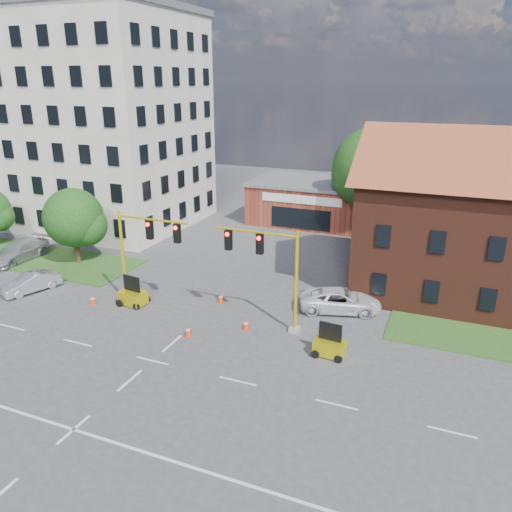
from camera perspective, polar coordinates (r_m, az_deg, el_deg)
name	(u,v)px	position (r m, az deg, el deg)	size (l,w,h in m)	color
ground	(152,361)	(27.70, -11.76, -11.63)	(120.00, 120.00, 0.00)	#3E3E40
grass_verge_nw	(19,255)	(47.01, -25.47, 0.10)	(22.00, 6.00, 0.08)	#214C1C
lane_markings	(117,391)	(25.70, -15.57, -14.67)	(60.00, 36.00, 0.01)	silver
office_block	(98,121)	(53.53, -17.61, 14.54)	(18.40, 15.40, 20.60)	beige
brick_shop	(312,201)	(52.61, 6.47, 6.23)	(12.40, 8.40, 4.30)	maroon
tree_large	(378,172)	(47.60, 13.73, 9.31)	(7.96, 7.58, 10.22)	#352413
tree_nw_front	(77,220)	(42.08, -19.81, 3.92)	(4.92, 4.69, 6.16)	#352413
signal_mast_west	(143,248)	(32.86, -12.79, 0.90)	(5.30, 0.60, 6.20)	gray
signal_mast_east	(269,266)	(28.93, 1.54, -1.18)	(5.30, 0.60, 6.20)	gray
trailer_west	(133,296)	(34.07, -13.90, -4.48)	(1.87, 1.39, 1.96)	yellow
trailer_east	(330,346)	(27.62, 8.41, -10.12)	(1.70, 1.20, 1.85)	yellow
cone_a	(93,300)	(34.99, -18.18, -4.75)	(0.40, 0.40, 0.70)	red
cone_b	(221,298)	(33.59, -4.05, -4.80)	(0.40, 0.40, 0.70)	red
cone_c	(188,331)	(29.59, -7.78, -8.48)	(0.40, 0.40, 0.70)	red
cone_d	(246,324)	(30.06, -1.13, -7.82)	(0.40, 0.40, 0.70)	red
pickup_white	(340,300)	(32.67, 9.60, -5.02)	(2.41, 5.22, 1.45)	silver
sedan_silver_front	(31,283)	(38.50, -24.34, -2.80)	(1.39, 4.00, 1.32)	#A8AAB0
sedan_silver_rear	(19,251)	(45.47, -25.49, 0.49)	(2.23, 5.48, 1.59)	#A8AAB0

